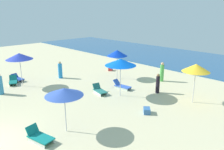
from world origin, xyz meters
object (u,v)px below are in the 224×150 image
beachgoer_0 (158,84)px  beachgoer_1 (162,72)px  umbrella_4 (196,68)px  cooler_box_1 (111,69)px  beachgoer_2 (60,70)px  umbrella_3 (117,53)px  lounge_chair_5_0 (18,79)px  lounge_chair_0_0 (39,137)px  cooler_box_2 (147,111)px  umbrella_5 (19,56)px  lounge_chair_5_1 (13,81)px  beachgoer_3 (0,85)px  lounge_chair_2_0 (122,86)px  lounge_chair_2_1 (99,90)px  umbrella_0 (64,92)px  umbrella_2 (120,62)px

beachgoer_0 → beachgoer_1: beachgoer_1 is taller
umbrella_4 → cooler_box_1: size_ratio=4.62×
beachgoer_1 → beachgoer_2: bearing=-117.9°
umbrella_3 → beachgoer_1: umbrella_3 is taller
lounge_chair_5_0 → beachgoer_2: 3.74m
lounge_chair_0_0 → cooler_box_2: bearing=-27.8°
umbrella_5 → beachgoer_0: 11.08m
beachgoer_1 → cooler_box_2: size_ratio=2.99×
umbrella_5 → lounge_chair_5_1: (-1.04, -0.36, -2.25)m
lounge_chair_5_1 → beachgoer_3: (1.75, -1.57, 0.48)m
lounge_chair_0_0 → lounge_chair_2_0: bearing=4.1°
umbrella_4 → umbrella_5: (-11.35, -6.94, 0.08)m
beachgoer_0 → lounge_chair_5_1: bearing=113.0°
lounge_chair_2_1 → umbrella_0: bearing=-137.4°
umbrella_4 → cooler_box_2: umbrella_4 is taller
lounge_chair_2_1 → cooler_box_2: (4.54, -0.12, -0.08)m
lounge_chair_2_0 → lounge_chair_5_0: (-7.74, -5.20, -0.00)m
umbrella_2 → umbrella_4: size_ratio=1.03×
beachgoer_0 → umbrella_3: bearing=71.3°
umbrella_3 → beachgoer_2: umbrella_3 is taller
lounge_chair_2_0 → beachgoer_2: size_ratio=1.00×
lounge_chair_0_0 → lounge_chair_5_1: size_ratio=0.99×
beachgoer_1 → cooler_box_1: beachgoer_1 is taller
beachgoer_3 → lounge_chair_5_1: bearing=60.9°
umbrella_5 → beachgoer_0: umbrella_5 is taller
umbrella_4 → cooler_box_2: (-1.11, -3.60, -2.25)m
lounge_chair_0_0 → beachgoer_2: (-8.40, 6.28, 0.47)m
lounge_chair_5_1 → beachgoer_0: bearing=-31.3°
cooler_box_1 → lounge_chair_2_1: bearing=7.3°
cooler_box_1 → umbrella_2: bearing=20.1°
lounge_chair_5_0 → lounge_chair_5_1: (0.61, -0.61, 0.02)m
beachgoer_0 → cooler_box_1: beachgoer_0 is taller
beachgoer_2 → umbrella_0: bearing=-148.9°
umbrella_4 → cooler_box_2: 4.39m
umbrella_4 → lounge_chair_5_0: (-13.00, -6.69, -2.19)m
umbrella_5 → cooler_box_2: size_ratio=4.85×
lounge_chair_5_1 → beachgoer_1: (8.20, 9.77, 0.55)m
lounge_chair_2_1 → umbrella_4: 6.98m
beachgoer_3 → cooler_box_2: beachgoer_3 is taller
umbrella_0 → beachgoer_2: 9.87m
lounge_chair_2_1 → beachgoer_2: size_ratio=0.90×
umbrella_0 → lounge_chair_2_0: bearing=110.6°
lounge_chair_5_1 → beachgoer_3: bearing=-109.5°
lounge_chair_2_1 → beachgoer_0: (2.92, 3.27, 0.47)m
umbrella_0 → lounge_chair_2_0: 7.52m
umbrella_2 → beachgoer_3: (-6.38, -6.18, -1.79)m
lounge_chair_2_0 → lounge_chair_5_0: bearing=116.4°
umbrella_5 → beachgoer_1: umbrella_5 is taller
umbrella_2 → beachgoer_1: bearing=89.2°
lounge_chair_5_0 → umbrella_0: bearing=-107.0°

